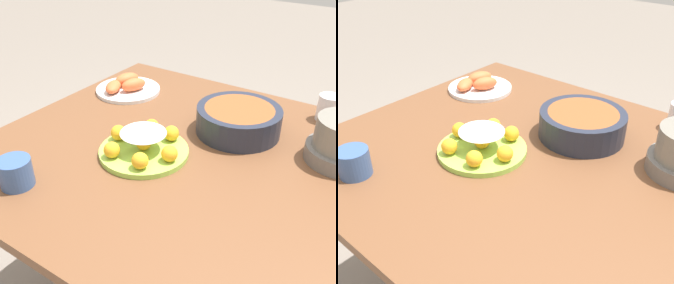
{
  "view_description": "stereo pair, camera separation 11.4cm",
  "coord_description": "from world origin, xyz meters",
  "views": [
    {
      "loc": [
        0.48,
        -0.85,
        1.39
      ],
      "look_at": [
        -0.06,
        -0.04,
        0.8
      ],
      "focal_mm": 42.0,
      "sensor_mm": 36.0,
      "label": 1
    },
    {
      "loc": [
        0.57,
        -0.78,
        1.39
      ],
      "look_at": [
        -0.06,
        -0.04,
        0.8
      ],
      "focal_mm": 42.0,
      "sensor_mm": 36.0,
      "label": 2
    }
  ],
  "objects": [
    {
      "name": "dining_table",
      "position": [
        0.0,
        0.0,
        0.66
      ],
      "size": [
        1.22,
        1.07,
        0.76
      ],
      "color": "brown",
      "rests_on": "ground_plane"
    },
    {
      "name": "serving_bowl",
      "position": [
        0.06,
        0.19,
        0.8
      ],
      "size": [
        0.27,
        0.27,
        0.09
      ],
      "color": "#232838",
      "rests_on": "dining_table"
    },
    {
      "name": "cup_near",
      "position": [
        -0.3,
        -0.38,
        0.8
      ],
      "size": [
        0.09,
        0.09,
        0.08
      ],
      "color": "#38568E",
      "rests_on": "dining_table"
    },
    {
      "name": "cup_far",
      "position": [
        0.27,
        0.44,
        0.8
      ],
      "size": [
        0.07,
        0.07,
        0.09
      ],
      "color": "white",
      "rests_on": "dining_table"
    },
    {
      "name": "seafood_platter",
      "position": [
        -0.44,
        0.25,
        0.78
      ],
      "size": [
        0.25,
        0.25,
        0.06
      ],
      "color": "silver",
      "rests_on": "dining_table"
    },
    {
      "name": "cake_plate",
      "position": [
        -0.12,
        -0.08,
        0.79
      ],
      "size": [
        0.26,
        0.26,
        0.08
      ],
      "color": "#99CC4C",
      "rests_on": "dining_table"
    }
  ]
}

